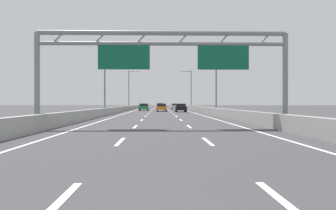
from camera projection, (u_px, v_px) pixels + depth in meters
name	position (u px, v px, depth m)	size (l,w,h in m)	color
ground_plane	(160.00, 108.00, 101.98)	(260.00, 260.00, 0.00)	#38383A
lane_dash_left_0	(56.00, 206.00, 5.47)	(0.16, 3.00, 0.01)	white
lane_dash_left_1	(120.00, 142.00, 14.46)	(0.16, 3.00, 0.01)	white
lane_dash_left_2	(135.00, 127.00, 23.46)	(0.16, 3.00, 0.01)	white
lane_dash_left_3	(142.00, 120.00, 32.46)	(0.16, 3.00, 0.01)	white
lane_dash_left_4	(146.00, 116.00, 41.46)	(0.16, 3.00, 0.01)	white
lane_dash_left_5	(148.00, 114.00, 50.45)	(0.16, 3.00, 0.01)	white
lane_dash_left_6	(150.00, 112.00, 59.45)	(0.16, 3.00, 0.01)	white
lane_dash_left_7	(151.00, 111.00, 68.45)	(0.16, 3.00, 0.01)	white
lane_dash_left_8	(152.00, 110.00, 77.44)	(0.16, 3.00, 0.01)	white
lane_dash_left_9	(153.00, 109.00, 86.44)	(0.16, 3.00, 0.01)	white
lane_dash_left_10	(153.00, 109.00, 95.44)	(0.16, 3.00, 0.01)	white
lane_dash_left_11	(154.00, 108.00, 104.43)	(0.16, 3.00, 0.01)	white
lane_dash_left_12	(154.00, 108.00, 113.43)	(0.16, 3.00, 0.01)	white
lane_dash_left_13	(155.00, 107.00, 122.43)	(0.16, 3.00, 0.01)	white
lane_dash_left_14	(155.00, 107.00, 131.43)	(0.16, 3.00, 0.01)	white
lane_dash_left_15	(155.00, 107.00, 140.42)	(0.16, 3.00, 0.01)	white
lane_dash_left_16	(155.00, 106.00, 149.42)	(0.16, 3.00, 0.01)	white
lane_dash_left_17	(156.00, 106.00, 158.42)	(0.16, 3.00, 0.01)	white
lane_dash_right_0	(286.00, 204.00, 5.56)	(0.16, 3.00, 0.01)	white
lane_dash_right_1	(208.00, 141.00, 14.55)	(0.16, 3.00, 0.01)	white
lane_dash_right_2	(189.00, 127.00, 23.55)	(0.16, 3.00, 0.01)	white
lane_dash_right_3	(181.00, 120.00, 32.55)	(0.16, 3.00, 0.01)	white
lane_dash_right_4	(176.00, 116.00, 41.54)	(0.16, 3.00, 0.01)	white
lane_dash_right_5	(173.00, 114.00, 50.54)	(0.16, 3.00, 0.01)	white
lane_dash_right_6	(171.00, 112.00, 59.54)	(0.16, 3.00, 0.01)	white
lane_dash_right_7	(170.00, 111.00, 68.54)	(0.16, 3.00, 0.01)	white
lane_dash_right_8	(168.00, 110.00, 77.53)	(0.16, 3.00, 0.01)	white
lane_dash_right_9	(167.00, 109.00, 86.53)	(0.16, 3.00, 0.01)	white
lane_dash_right_10	(167.00, 109.00, 95.53)	(0.16, 3.00, 0.01)	white
lane_dash_right_11	(166.00, 108.00, 104.52)	(0.16, 3.00, 0.01)	white
lane_dash_right_12	(165.00, 108.00, 113.52)	(0.16, 3.00, 0.01)	white
lane_dash_right_13	(165.00, 107.00, 122.52)	(0.16, 3.00, 0.01)	white
lane_dash_right_14	(165.00, 107.00, 131.52)	(0.16, 3.00, 0.01)	white
lane_dash_right_15	(164.00, 107.00, 140.51)	(0.16, 3.00, 0.01)	white
lane_dash_right_16	(164.00, 106.00, 149.51)	(0.16, 3.00, 0.01)	white
lane_dash_right_17	(164.00, 106.00, 158.51)	(0.16, 3.00, 0.01)	white
edge_line_left	(139.00, 109.00, 89.85)	(0.16, 176.00, 0.01)	white
edge_line_right	(181.00, 109.00, 90.11)	(0.16, 176.00, 0.01)	white
barrier_left	(138.00, 106.00, 111.80)	(0.45, 220.00, 0.95)	#9E9E99
barrier_right	(182.00, 106.00, 112.14)	(0.45, 220.00, 0.95)	#9E9E99
sign_gantry	(165.00, 54.00, 23.26)	(16.75, 0.36, 6.36)	gray
streetlamp_left_mid	(106.00, 75.00, 48.52)	(2.58, 0.28, 9.50)	slate
streetlamp_right_mid	(214.00, 75.00, 48.89)	(2.58, 0.28, 9.50)	slate
streetlamp_left_far	(130.00, 87.00, 86.62)	(2.58, 0.28, 9.50)	slate
streetlamp_right_far	(190.00, 87.00, 86.99)	(2.58, 0.28, 9.50)	slate
black_car	(181.00, 108.00, 61.57)	(1.86, 4.25, 1.45)	black
white_car	(175.00, 106.00, 87.88)	(1.77, 4.60, 1.41)	silver
silver_car	(159.00, 105.00, 109.88)	(1.77, 4.53, 1.44)	#A8ADB2
orange_car	(162.00, 107.00, 64.98)	(1.80, 4.65, 1.45)	orange
red_car	(160.00, 106.00, 97.09)	(1.77, 4.17, 1.46)	red
green_car	(144.00, 107.00, 73.65)	(1.89, 4.51, 1.43)	#1E7A38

